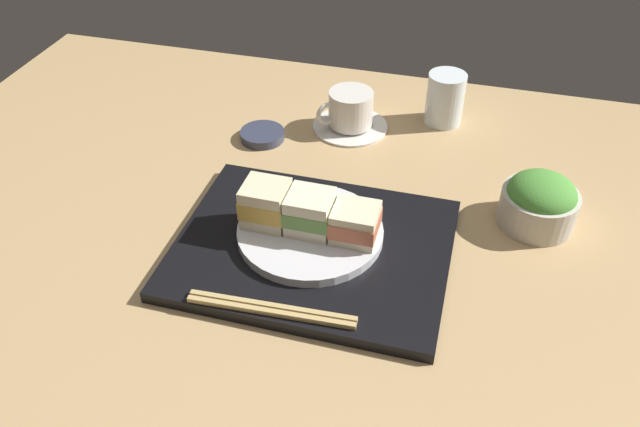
% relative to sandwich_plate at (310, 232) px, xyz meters
% --- Properties ---
extents(ground_plane, '(1.40, 1.00, 0.03)m').
position_rel_sandwich_plate_xyz_m(ground_plane, '(-0.03, 0.04, -0.04)').
color(ground_plane, tan).
extents(serving_tray, '(0.37, 0.30, 0.02)m').
position_rel_sandwich_plate_xyz_m(serving_tray, '(0.01, -0.02, -0.02)').
color(serving_tray, black).
rests_on(serving_tray, ground_plane).
extents(sandwich_plate, '(0.20, 0.20, 0.01)m').
position_rel_sandwich_plate_xyz_m(sandwich_plate, '(0.00, 0.00, 0.00)').
color(sandwich_plate, silver).
rests_on(sandwich_plate, serving_tray).
extents(sandwich_near, '(0.06, 0.06, 0.06)m').
position_rel_sandwich_plate_xyz_m(sandwich_near, '(-0.06, -0.00, 0.04)').
color(sandwich_near, beige).
rests_on(sandwich_near, sandwich_plate).
extents(sandwich_middle, '(0.07, 0.06, 0.06)m').
position_rel_sandwich_plate_xyz_m(sandwich_middle, '(0.00, 0.00, 0.04)').
color(sandwich_middle, '#EFE5C1').
rests_on(sandwich_middle, sandwich_plate).
extents(sandwich_far, '(0.06, 0.06, 0.05)m').
position_rel_sandwich_plate_xyz_m(sandwich_far, '(0.06, 0.00, 0.03)').
color(sandwich_far, beige).
rests_on(sandwich_far, sandwich_plate).
extents(salad_bowl, '(0.11, 0.11, 0.08)m').
position_rel_sandwich_plate_xyz_m(salad_bowl, '(0.30, 0.13, 0.01)').
color(salad_bowl, beige).
rests_on(salad_bowl, ground_plane).
extents(chopsticks_pair, '(0.21, 0.03, 0.01)m').
position_rel_sandwich_plate_xyz_m(chopsticks_pair, '(-0.01, -0.15, -0.00)').
color(chopsticks_pair, tan).
rests_on(chopsticks_pair, serving_tray).
extents(coffee_cup, '(0.13, 0.13, 0.07)m').
position_rel_sandwich_plate_xyz_m(coffee_cup, '(-0.02, 0.32, 0.01)').
color(coffee_cup, silver).
rests_on(coffee_cup, ground_plane).
extents(drinking_glass, '(0.07, 0.07, 0.09)m').
position_rel_sandwich_plate_xyz_m(drinking_glass, '(0.14, 0.38, 0.02)').
color(drinking_glass, silver).
rests_on(drinking_glass, ground_plane).
extents(small_sauce_dish, '(0.08, 0.08, 0.02)m').
position_rel_sandwich_plate_xyz_m(small_sauce_dish, '(-0.16, 0.24, -0.02)').
color(small_sauce_dish, '#33384C').
rests_on(small_sauce_dish, ground_plane).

